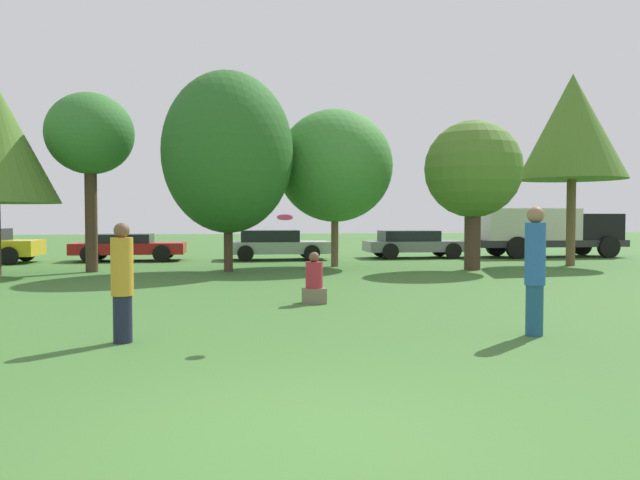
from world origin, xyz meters
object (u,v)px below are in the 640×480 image
Objects in this scene: tree_3 at (228,153)px; tree_6 at (572,127)px; person_catcher at (535,269)px; delivery_truck_black at (545,229)px; frisbee at (285,217)px; parked_car_silver at (275,244)px; parked_car_red at (127,246)px; tree_5 at (473,170)px; parked_car_grey at (414,243)px; tree_2 at (90,136)px; person_thrower at (122,282)px; bystander_sitting at (314,282)px; tree_4 at (335,166)px.

tree_3 is 0.93× the size of tree_6.
delivery_truck_black reaches higher than person_catcher.
tree_3 is at bearing -159.05° from delivery_truck_black.
frisbee is 20.97m from delivery_truck_black.
tree_3 is 1.50× the size of parked_car_silver.
person_catcher is 14.96m from tree_6.
delivery_truck_black is (18.03, -0.30, 0.63)m from parked_car_red.
tree_5 reaches higher than parked_car_grey.
tree_2 is 6.26m from parked_car_red.
parked_car_silver is at bearing 82.12° from person_thrower.
tree_2 is 4.43m from tree_3.
parked_car_grey is at bearing 2.55° from parked_car_silver.
delivery_truck_black is at bearing -115.71° from person_catcher.
person_thrower is 1.60× the size of bystander_sitting.
tree_6 is (12.41, 0.58, 1.18)m from tree_3.
parked_car_red is at bearing 106.23° from frisbee.
person_catcher is 0.34× the size of tree_4.
tree_3 is (-4.49, 11.46, 2.86)m from person_catcher.
parked_car_red is 0.65× the size of delivery_truck_black.
person_thrower is 2.46m from frisbee.
parked_car_red is 1.02× the size of parked_car_silver.
tree_3 reaches higher than tree_5.
parked_car_silver is at bearing -177.45° from parked_car_grey.
tree_4 is 5.15m from parked_car_silver.
person_catcher reaches higher than parked_car_red.
delivery_truck_black is (10.21, 3.74, -2.37)m from tree_4.
tree_6 is (4.29, 1.17, 1.70)m from tree_5.
tree_4 is at bearing -82.87° from person_catcher.
delivery_truck_black is (12.27, 12.79, 0.81)m from bystander_sitting.
parked_car_silver is 0.64× the size of delivery_truck_black.
delivery_truck_black is (12.06, -0.06, 0.58)m from parked_car_silver.
tree_2 is at bearing 174.88° from tree_5.
tree_2 is at bearing 173.19° from tree_3.
tree_2 is 1.30× the size of parked_car_grey.
person_thrower is 0.39× the size of parked_car_silver.
tree_3 is (1.50, 11.04, 3.00)m from person_thrower.
tree_4 is (-0.70, 12.91, 2.60)m from person_catcher.
person_catcher is at bearing -86.89° from tree_4.
frisbee is 16.43m from parked_car_silver.
frisbee is 0.05× the size of parked_car_red.
tree_5 is at bearing -5.12° from tree_2.
tree_5 is 1.13× the size of parked_car_grey.
parked_car_red is at bearing 153.37° from tree_5.
person_thrower is at bearing -97.73° from tree_3.
person_catcher is 0.44× the size of parked_car_red.
parked_car_red is (-4.83, 16.58, -1.16)m from frisbee.
tree_2 reaches higher than tree_5.
parked_car_silver is at bearing 155.92° from tree_6.
delivery_truck_black is (9.51, 16.65, 0.23)m from person_catcher.
bystander_sitting is 14.30m from parked_car_red.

